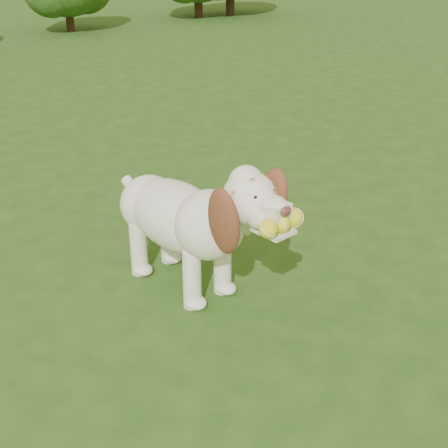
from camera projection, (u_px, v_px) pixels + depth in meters
ground at (192, 276)px, 3.59m from camera, size 80.00×80.00×0.00m
dog at (190, 216)px, 3.27m from camera, size 0.58×1.29×0.84m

